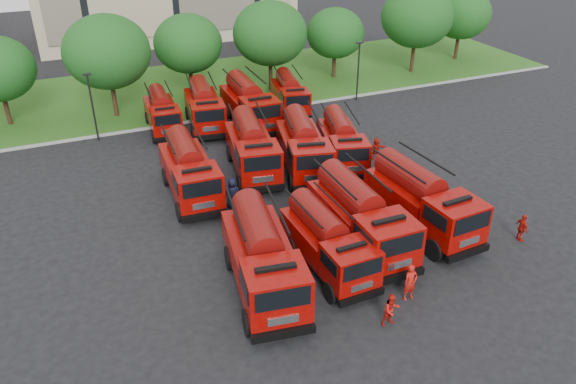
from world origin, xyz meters
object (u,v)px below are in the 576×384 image
(fire_truck_0, at_px, (263,257))
(fire_truck_3, at_px, (422,200))
(fire_truck_5, at_px, (252,147))
(firefighter_1, at_px, (390,324))
(firefighter_4, at_px, (233,208))
(fire_truck_1, at_px, (327,242))
(fire_truck_4, at_px, (189,170))
(fire_truck_10, at_px, (249,103))
(firefighter_2, at_px, (519,240))
(firefighter_5, at_px, (375,159))
(fire_truck_11, at_px, (290,94))
(fire_truck_7, at_px, (342,141))
(firefighter_0, at_px, (408,298))
(fire_truck_2, at_px, (360,217))
(fire_truck_9, at_px, (204,107))
(firefighter_3, at_px, (429,207))
(fire_truck_6, at_px, (303,146))
(fire_truck_8, at_px, (162,112))

(fire_truck_0, height_order, fire_truck_3, fire_truck_0)
(fire_truck_5, bearing_deg, firefighter_1, -78.34)
(fire_truck_0, xyz_separation_m, firefighter_4, (1.07, 7.70, -1.80))
(fire_truck_1, bearing_deg, fire_truck_4, 112.03)
(fire_truck_10, height_order, firefighter_2, fire_truck_10)
(fire_truck_0, distance_m, firefighter_5, 15.99)
(firefighter_5, bearing_deg, fire_truck_11, -62.52)
(firefighter_4, height_order, firefighter_5, firefighter_4)
(fire_truck_7, bearing_deg, fire_truck_5, -174.85)
(firefighter_1, bearing_deg, fire_truck_7, 68.94)
(fire_truck_4, bearing_deg, firefighter_5, 2.55)
(fire_truck_7, distance_m, firefighter_0, 14.56)
(fire_truck_0, height_order, firefighter_1, fire_truck_0)
(fire_truck_1, relative_size, firefighter_2, 4.22)
(fire_truck_2, relative_size, firefighter_2, 4.89)
(fire_truck_5, bearing_deg, fire_truck_9, 105.03)
(fire_truck_10, relative_size, firefighter_4, 4.05)
(fire_truck_7, relative_size, fire_truck_10, 0.92)
(fire_truck_0, relative_size, firefighter_2, 5.09)
(fire_truck_4, bearing_deg, fire_truck_9, 72.37)
(firefighter_2, bearing_deg, fire_truck_9, 36.28)
(fire_truck_3, distance_m, fire_truck_5, 11.86)
(fire_truck_10, bearing_deg, firefighter_3, -70.40)
(fire_truck_1, height_order, firefighter_3, fire_truck_1)
(fire_truck_2, relative_size, fire_truck_9, 1.05)
(fire_truck_3, bearing_deg, firefighter_5, 70.62)
(fire_truck_5, xyz_separation_m, fire_truck_11, (6.74, 9.25, -0.26))
(fire_truck_0, distance_m, firefighter_3, 12.31)
(fire_truck_1, height_order, fire_truck_11, fire_truck_1)
(fire_truck_9, relative_size, firefighter_1, 4.61)
(fire_truck_7, distance_m, firefighter_4, 9.33)
(fire_truck_6, height_order, fire_truck_10, fire_truck_10)
(fire_truck_1, xyz_separation_m, firefighter_3, (8.26, 2.84, -1.54))
(fire_truck_5, height_order, firefighter_1, fire_truck_5)
(fire_truck_10, bearing_deg, fire_truck_9, 163.70)
(firefighter_1, bearing_deg, fire_truck_4, 108.16)
(fire_truck_5, distance_m, firefighter_2, 17.06)
(fire_truck_9, bearing_deg, fire_truck_7, -46.98)
(fire_truck_6, distance_m, firefighter_0, 14.10)
(fire_truck_9, xyz_separation_m, firefighter_2, (11.10, -22.18, -1.64))
(fire_truck_5, bearing_deg, fire_truck_4, -151.14)
(fire_truck_0, distance_m, fire_truck_4, 10.19)
(fire_truck_3, xyz_separation_m, fire_truck_11, (0.63, 19.41, -0.29))
(fire_truck_7, bearing_deg, firefighter_5, 4.75)
(fire_truck_11, xyz_separation_m, firefighter_2, (3.62, -22.69, -1.48))
(fire_truck_4, bearing_deg, fire_truck_11, 46.51)
(firefighter_4, bearing_deg, fire_truck_1, 132.98)
(firefighter_2, relative_size, firefighter_3, 1.06)
(fire_truck_6, distance_m, fire_truck_8, 12.69)
(fire_truck_2, xyz_separation_m, firefighter_2, (8.21, -3.08, -1.79))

